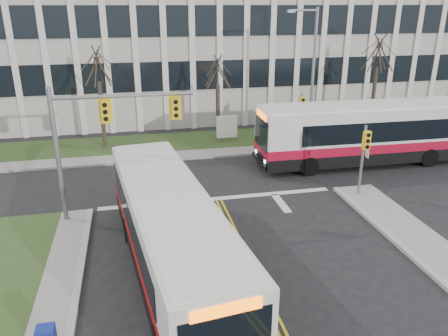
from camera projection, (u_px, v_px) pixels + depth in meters
ground at (265, 297)px, 14.93m from camera, size 120.00×120.00×0.00m
sidewalk_cross at (270, 149)px, 29.79m from camera, size 44.00×1.60×0.14m
building_lawn at (258, 138)px, 32.35m from camera, size 44.00×5.00×0.12m
office_building at (225, 42)px, 41.24m from camera, size 40.00×16.00×12.00m
mast_arm_signal at (95, 130)px, 18.89m from camera, size 6.11×0.38×6.20m
signal_pole_near at (364, 151)px, 21.76m from camera, size 0.34×0.39×3.80m
signal_pole_far at (301, 112)px, 29.54m from camera, size 0.34×0.39×3.80m
streetlight at (311, 70)px, 29.48m from camera, size 2.15×0.25×9.20m
directory_sign at (227, 127)px, 31.02m from camera, size 1.50×0.12×2.00m
tree_left at (98, 68)px, 28.29m from camera, size 1.80×1.80×7.70m
tree_mid at (218, 73)px, 30.25m from camera, size 1.80×1.80×6.82m
tree_right at (378, 54)px, 32.03m from camera, size 1.80×1.80×8.25m
bus_main at (170, 236)px, 15.60m from camera, size 4.09×12.35×3.23m
bus_cross at (369, 135)px, 26.88m from camera, size 13.79×3.17×3.67m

